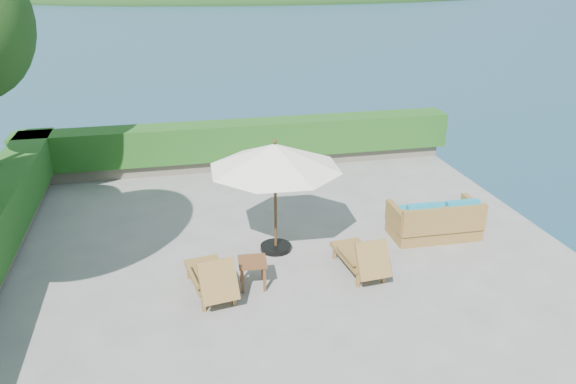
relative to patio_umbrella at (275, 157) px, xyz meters
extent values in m
plane|color=gray|center=(0.06, -0.36, -2.04)|extent=(12.00, 12.00, 0.00)
cube|color=#544E43|center=(0.06, -0.36, -3.59)|extent=(12.00, 12.00, 3.00)
plane|color=#18354D|center=(0.06, -0.36, -5.04)|extent=(600.00, 600.00, 0.00)
cube|color=#696354|center=(0.06, 5.24, -1.86)|extent=(12.00, 0.60, 0.36)
cube|color=#244D16|center=(0.06, 5.24, -1.19)|extent=(12.40, 0.90, 1.00)
cylinder|color=black|center=(0.00, 0.00, -1.99)|extent=(0.83, 0.83, 0.10)
cylinder|color=#3D2716|center=(0.00, 0.00, -0.88)|extent=(0.08, 0.08, 2.33)
cone|color=white|center=(0.00, 0.00, 0.03)|extent=(3.45, 3.45, 0.51)
sphere|color=#3D2716|center=(0.00, 0.00, 0.33)|extent=(0.11, 0.11, 0.08)
cube|color=olive|center=(-1.66, -1.94, -1.91)|extent=(0.07, 0.07, 0.25)
cube|color=olive|center=(-1.12, -1.85, -1.91)|extent=(0.07, 0.07, 0.25)
cube|color=olive|center=(-1.85, -0.78, -1.91)|extent=(0.07, 0.07, 0.25)
cube|color=olive|center=(-1.31, -0.70, -1.91)|extent=(0.07, 0.07, 0.25)
cube|color=olive|center=(-1.50, -1.22, -1.75)|extent=(0.84, 1.36, 0.09)
cube|color=olive|center=(-1.38, -1.95, -1.47)|extent=(0.70, 0.51, 0.68)
cube|color=olive|center=(-1.79, -1.47, -1.60)|extent=(0.19, 0.83, 0.05)
cube|color=olive|center=(-1.14, -1.36, -1.60)|extent=(0.19, 0.83, 0.05)
cube|color=olive|center=(1.20, -1.76, -1.92)|extent=(0.06, 0.06, 0.25)
cube|color=olive|center=(1.72, -1.71, -1.92)|extent=(0.06, 0.06, 0.25)
cube|color=olive|center=(1.09, -0.63, -1.92)|extent=(0.06, 0.06, 0.25)
cube|color=olive|center=(1.61, -0.58, -1.92)|extent=(0.06, 0.06, 0.25)
cube|color=olive|center=(1.40, -1.08, -1.76)|extent=(0.74, 1.28, 0.09)
cube|color=olive|center=(1.46, -1.78, -1.49)|extent=(0.66, 0.46, 0.66)
cube|color=olive|center=(1.09, -1.30, -1.62)|extent=(0.13, 0.80, 0.05)
cube|color=olive|center=(1.73, -1.23, -1.62)|extent=(0.13, 0.80, 0.05)
cube|color=brown|center=(-0.91, -1.50, -1.80)|extent=(0.05, 0.05, 0.49)
cube|color=brown|center=(-0.51, -1.53, -1.80)|extent=(0.05, 0.05, 0.49)
cube|color=brown|center=(-0.88, -1.10, -1.80)|extent=(0.05, 0.05, 0.49)
cube|color=brown|center=(-0.48, -1.13, -1.80)|extent=(0.05, 0.05, 0.49)
cube|color=brown|center=(-0.70, -1.31, -1.52)|extent=(0.55, 0.55, 0.06)
cube|color=olive|center=(3.51, -0.11, -1.83)|extent=(1.90, 0.97, 0.42)
cube|color=olive|center=(3.50, -0.55, -1.47)|extent=(1.88, 0.18, 0.57)
cube|color=olive|center=(2.61, -0.09, -1.52)|extent=(0.14, 0.94, 0.47)
cube|color=olive|center=(4.40, -0.13, -1.52)|extent=(0.14, 0.94, 0.47)
cube|color=teal|center=(3.07, -0.05, -1.53)|extent=(0.83, 0.77, 0.19)
cube|color=teal|center=(3.95, -0.06, -1.53)|extent=(0.83, 0.77, 0.19)
cube|color=teal|center=(3.06, -0.43, -1.29)|extent=(0.73, 0.16, 0.38)
cube|color=teal|center=(3.94, -0.45, -1.29)|extent=(0.73, 0.16, 0.38)
camera|label=1|loc=(-2.00, -10.23, 3.56)|focal=35.00mm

